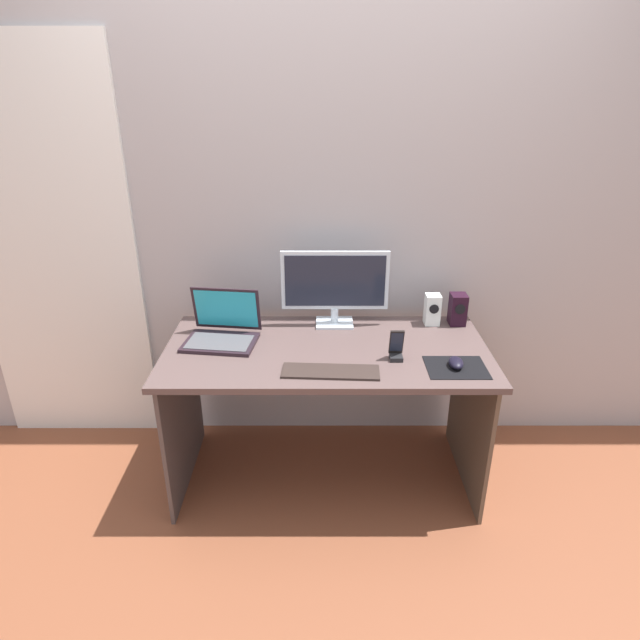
{
  "coord_description": "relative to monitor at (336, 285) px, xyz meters",
  "views": [
    {
      "loc": [
        -0.03,
        -2.15,
        1.82
      ],
      "look_at": [
        -0.04,
        -0.02,
        0.86
      ],
      "focal_mm": 30.22,
      "sensor_mm": 36.0,
      "label": 1
    }
  ],
  "objects": [
    {
      "name": "ground_plane",
      "position": [
        -0.04,
        -0.26,
        -0.92
      ],
      "size": [
        8.0,
        8.0,
        0.0
      ],
      "primitive_type": "plane",
      "color": "brown"
    },
    {
      "name": "wall_back",
      "position": [
        -0.04,
        0.19,
        0.33
      ],
      "size": [
        6.0,
        0.04,
        2.5
      ],
      "primitive_type": "cube",
      "color": "#A9A4A6",
      "rests_on": "ground_plane"
    },
    {
      "name": "door_left",
      "position": [
        -1.39,
        0.15,
        0.09
      ],
      "size": [
        0.82,
        0.02,
        2.02
      ],
      "primitive_type": "cube",
      "color": "white",
      "rests_on": "ground_plane"
    },
    {
      "name": "desk",
      "position": [
        -0.04,
        -0.26,
        -0.35
      ],
      "size": [
        1.45,
        0.7,
        0.72
      ],
      "color": "#513F3D",
      "rests_on": "ground_plane"
    },
    {
      "name": "monitor",
      "position": [
        0.0,
        0.0,
        0.0
      ],
      "size": [
        0.51,
        0.14,
        0.37
      ],
      "color": "silver",
      "rests_on": "desk"
    },
    {
      "name": "speaker_right",
      "position": [
        0.6,
        0.0,
        -0.13
      ],
      "size": [
        0.08,
        0.09,
        0.15
      ],
      "color": "black",
      "rests_on": "desk"
    },
    {
      "name": "speaker_near_monitor",
      "position": [
        0.48,
        0.0,
        -0.13
      ],
      "size": [
        0.07,
        0.08,
        0.15
      ],
      "color": "white",
      "rests_on": "desk"
    },
    {
      "name": "laptop",
      "position": [
        -0.52,
        -0.18,
        -0.16
      ],
      "size": [
        0.35,
        0.3,
        0.23
      ],
      "color": "black",
      "rests_on": "desk"
    },
    {
      "name": "keyboard_external",
      "position": [
        -0.03,
        -0.48,
        -0.2
      ],
      "size": [
        0.41,
        0.14,
        0.01
      ],
      "primitive_type": "cube",
      "rotation": [
        0.0,
        0.0,
        -0.05
      ],
      "color": "#2F2420",
      "rests_on": "desk"
    },
    {
      "name": "mousepad",
      "position": [
        0.5,
        -0.44,
        -0.2
      ],
      "size": [
        0.25,
        0.2,
        0.0
      ],
      "primitive_type": "cube",
      "color": "black",
      "rests_on": "desk"
    },
    {
      "name": "mouse",
      "position": [
        0.5,
        -0.43,
        -0.18
      ],
      "size": [
        0.07,
        0.1,
        0.04
      ],
      "primitive_type": "ellipsoid",
      "rotation": [
        0.0,
        0.0,
        -0.08
      ],
      "color": "black",
      "rests_on": "mousepad"
    },
    {
      "name": "phone_in_dock",
      "position": [
        0.25,
        -0.36,
        -0.16
      ],
      "size": [
        0.06,
        0.06,
        0.14
      ],
      "color": "black",
      "rests_on": "desk"
    }
  ]
}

